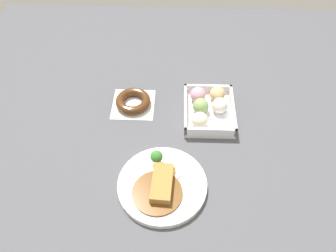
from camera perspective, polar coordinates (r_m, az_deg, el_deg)
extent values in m
plane|color=#4C4C51|center=(1.02, 2.48, -4.24)|extent=(1.60, 1.60, 0.00)
cylinder|color=white|center=(0.94, -0.97, -9.91)|extent=(0.25, 0.25, 0.02)
cylinder|color=brown|center=(0.92, -1.84, -11.16)|extent=(0.14, 0.14, 0.01)
cube|color=#A87538|center=(0.91, -1.02, -9.55)|extent=(0.12, 0.06, 0.02)
cylinder|color=white|center=(0.95, 0.46, -7.68)|extent=(0.06, 0.06, 0.00)
ellipsoid|color=yellow|center=(0.94, 0.46, -7.36)|extent=(0.03, 0.03, 0.01)
cylinder|color=#8CB766|center=(0.96, -1.91, -5.87)|extent=(0.01, 0.01, 0.02)
sphere|color=#387A2D|center=(0.95, -1.94, -5.14)|extent=(0.04, 0.04, 0.04)
cube|color=white|center=(1.11, 6.83, 2.11)|extent=(0.20, 0.16, 0.01)
cube|color=white|center=(1.16, 6.71, 6.29)|extent=(0.01, 0.16, 0.03)
cube|color=white|center=(1.03, 7.18, -1.01)|extent=(0.01, 0.16, 0.03)
cube|color=white|center=(1.09, 2.95, 2.96)|extent=(0.20, 0.01, 0.03)
cube|color=white|center=(1.11, 10.85, 2.73)|extent=(0.20, 0.01, 0.03)
sphere|color=pink|center=(1.12, 5.07, 5.28)|extent=(0.05, 0.05, 0.05)
sphere|color=#84A860|center=(1.09, 5.53, 3.37)|extent=(0.05, 0.05, 0.05)
sphere|color=#EFE5C6|center=(1.05, 5.39, 1.01)|extent=(0.05, 0.05, 0.05)
sphere|color=#DBB77A|center=(1.13, 8.32, 5.37)|extent=(0.05, 0.05, 0.05)
sphere|color=silver|center=(1.10, 8.71, 3.41)|extent=(0.05, 0.05, 0.05)
cube|color=white|center=(1.14, -5.85, 3.67)|extent=(0.14, 0.14, 0.00)
torus|color=#4C2B14|center=(1.13, -5.91, 4.20)|extent=(0.12, 0.12, 0.03)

